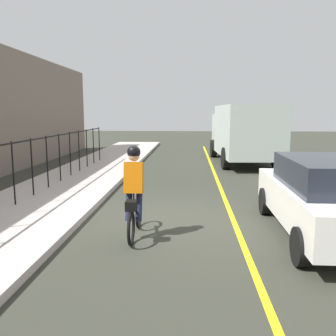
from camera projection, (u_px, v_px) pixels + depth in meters
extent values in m
plane|color=#32342A|center=(164.00, 218.00, 8.36)|extent=(80.00, 80.00, 0.00)
cube|color=yellow|center=(233.00, 219.00, 8.26)|extent=(36.00, 0.12, 0.01)
cube|color=#B8ADA7|center=(22.00, 213.00, 8.55)|extent=(40.00, 3.20, 0.15)
cylinder|color=black|center=(13.00, 173.00, 8.90)|extent=(0.04, 0.04, 1.60)
cylinder|color=black|center=(32.00, 167.00, 9.96)|extent=(0.04, 0.04, 1.60)
cylinder|color=black|center=(47.00, 162.00, 11.01)|extent=(0.04, 0.04, 1.60)
cylinder|color=black|center=(60.00, 157.00, 12.06)|extent=(0.04, 0.04, 1.60)
cylinder|color=black|center=(70.00, 154.00, 13.11)|extent=(0.04, 0.04, 1.60)
cylinder|color=black|center=(79.00, 151.00, 14.17)|extent=(0.04, 0.04, 1.60)
cylinder|color=black|center=(87.00, 148.00, 15.22)|extent=(0.04, 0.04, 1.60)
cylinder|color=black|center=(93.00, 146.00, 16.27)|extent=(0.04, 0.04, 1.60)
cylinder|color=black|center=(99.00, 144.00, 17.32)|extent=(0.04, 0.04, 1.60)
cube|color=black|center=(21.00, 142.00, 9.32)|extent=(16.01, 0.04, 0.04)
torus|color=black|center=(139.00, 213.00, 7.65)|extent=(0.66, 0.07, 0.66)
torus|color=black|center=(131.00, 228.00, 6.62)|extent=(0.66, 0.07, 0.66)
cube|color=black|center=(135.00, 208.00, 7.10)|extent=(0.93, 0.05, 0.24)
cylinder|color=black|center=(134.00, 202.00, 6.93)|extent=(0.03, 0.03, 0.35)
cube|color=#CE6508|center=(134.00, 178.00, 6.90)|extent=(0.34, 0.36, 0.63)
sphere|color=tan|center=(134.00, 156.00, 6.89)|extent=(0.22, 0.22, 0.22)
sphere|color=black|center=(134.00, 152.00, 6.88)|extent=(0.26, 0.26, 0.26)
cylinder|color=#191E38|center=(129.00, 204.00, 6.97)|extent=(0.34, 0.12, 0.65)
cylinder|color=#191E38|center=(139.00, 204.00, 6.96)|extent=(0.34, 0.12, 0.65)
cube|color=black|center=(131.00, 205.00, 6.60)|extent=(0.24, 0.20, 0.18)
cube|color=white|center=(324.00, 203.00, 7.09)|extent=(4.42, 1.86, 0.70)
cube|color=#1E232D|center=(330.00, 174.00, 6.79)|extent=(2.48, 1.62, 0.56)
cylinder|color=black|center=(265.00, 201.00, 8.68)|extent=(0.64, 0.23, 0.64)
cylinder|color=black|center=(302.00, 247.00, 5.73)|extent=(0.64, 0.23, 0.64)
cube|color=#B4C2BB|center=(247.00, 131.00, 16.41)|extent=(4.89, 2.67, 2.30)
cube|color=silver|center=(234.00, 131.00, 19.82)|extent=(1.95, 2.31, 1.90)
cylinder|color=black|center=(214.00, 148.00, 19.83)|extent=(0.98, 0.36, 0.96)
cylinder|color=black|center=(254.00, 148.00, 19.82)|extent=(0.98, 0.36, 0.96)
cylinder|color=black|center=(226.00, 158.00, 15.54)|extent=(0.98, 0.36, 0.96)
cylinder|color=black|center=(277.00, 158.00, 15.53)|extent=(0.98, 0.36, 0.96)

